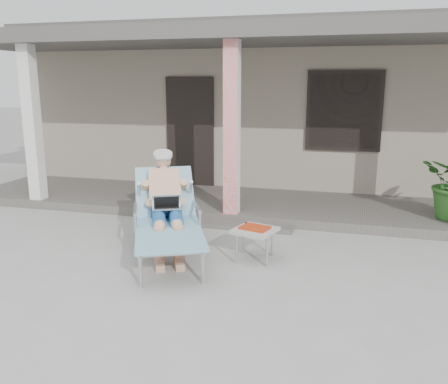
% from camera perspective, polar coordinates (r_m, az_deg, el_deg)
% --- Properties ---
extents(ground, '(60.00, 60.00, 0.00)m').
position_cam_1_polar(ground, '(5.57, -4.59, -9.74)').
color(ground, '#9E9E99').
rests_on(ground, ground).
extents(house, '(10.40, 5.40, 3.30)m').
position_cam_1_polar(house, '(11.46, 6.36, 10.60)').
color(house, gray).
rests_on(house, ground).
extents(porch_deck, '(10.00, 2.00, 0.15)m').
position_cam_1_polar(porch_deck, '(8.28, 2.35, -1.45)').
color(porch_deck, '#605B56').
rests_on(porch_deck, ground).
extents(porch_overhang, '(10.00, 2.30, 2.85)m').
position_cam_1_polar(porch_overhang, '(7.99, 2.45, 17.64)').
color(porch_overhang, silver).
rests_on(porch_overhang, porch_deck).
extents(porch_step, '(2.00, 0.30, 0.07)m').
position_cam_1_polar(porch_step, '(7.22, 0.33, -3.96)').
color(porch_step, '#605B56').
rests_on(porch_step, ground).
extents(lounger, '(1.52, 2.12, 1.34)m').
position_cam_1_polar(lounger, '(5.98, -6.99, 0.13)').
color(lounger, '#B7B7BC').
rests_on(lounger, ground).
extents(side_table, '(0.59, 0.59, 0.43)m').
position_cam_1_polar(side_table, '(5.86, 3.74, -4.79)').
color(side_table, '#AAAAA6').
rests_on(side_table, ground).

